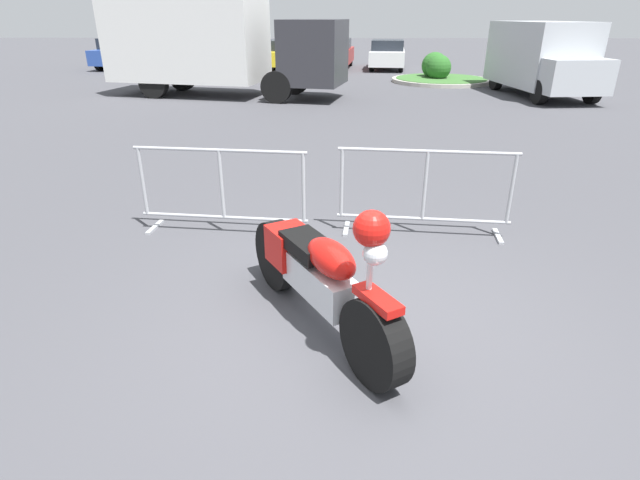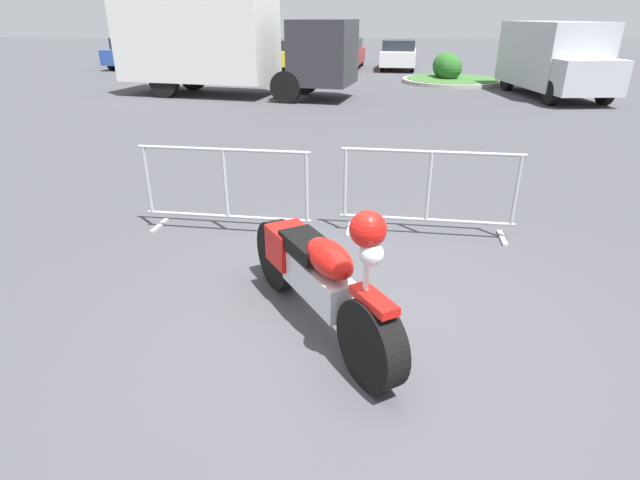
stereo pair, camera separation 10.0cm
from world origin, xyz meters
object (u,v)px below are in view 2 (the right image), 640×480
(delivery_van, at_px, (554,57))
(parked_car_white, at_px, (398,54))
(box_truck, at_px, (223,44))
(parked_car_yellow, at_px, (292,54))
(parked_car_red, at_px, (345,53))
(pedestrian, at_px, (269,56))
(crowd_barrier_near, at_px, (226,190))
(parked_car_tan, at_px, (241,54))
(motorcycle, at_px, (318,275))
(parked_car_silver, at_px, (187,53))
(crowd_barrier_far, at_px, (428,193))
(parked_car_blue, at_px, (138,52))

(delivery_van, xyz_separation_m, parked_car_white, (-4.18, 8.88, -0.54))
(box_truck, bearing_deg, delivery_van, 14.68)
(box_truck, relative_size, parked_car_yellow, 1.91)
(parked_car_red, distance_m, pedestrian, 5.92)
(crowd_barrier_near, xyz_separation_m, delivery_van, (8.31, 11.94, 0.69))
(parked_car_tan, bearing_deg, parked_car_yellow, -89.46)
(parked_car_yellow, bearing_deg, parked_car_tan, 90.54)
(motorcycle, height_order, parked_car_silver, parked_car_silver)
(delivery_van, height_order, parked_car_white, delivery_van)
(box_truck, xyz_separation_m, pedestrian, (0.85, 4.67, -0.72))
(motorcycle, relative_size, crowd_barrier_far, 1.00)
(parked_car_blue, distance_m, pedestrian, 8.93)
(parked_car_red, bearing_deg, parked_car_tan, 97.26)
(delivery_van, relative_size, parked_car_tan, 1.23)
(parked_car_tan, height_order, parked_car_red, parked_car_red)
(delivery_van, relative_size, parked_car_yellow, 1.23)
(parked_car_blue, bearing_deg, box_truck, -138.31)
(box_truck, relative_size, parked_car_red, 1.83)
(delivery_van, height_order, parked_car_tan, delivery_van)
(crowd_barrier_near, bearing_deg, box_truck, 102.41)
(parked_car_blue, xyz_separation_m, pedestrian, (7.49, -4.86, 0.18))
(crowd_barrier_far, bearing_deg, crowd_barrier_near, 180.00)
(parked_car_yellow, bearing_deg, crowd_barrier_far, -163.26)
(motorcycle, distance_m, parked_car_white, 23.07)
(parked_car_white, height_order, pedestrian, pedestrian)
(box_truck, bearing_deg, crowd_barrier_near, -64.85)
(delivery_van, bearing_deg, parked_car_yellow, -139.07)
(parked_car_silver, distance_m, parked_car_yellow, 5.33)
(crowd_barrier_near, distance_m, parked_car_silver, 21.76)
(delivery_van, relative_size, parked_car_white, 1.21)
(parked_car_yellow, bearing_deg, parked_car_silver, 98.52)
(parked_car_red, relative_size, parked_car_white, 1.03)
(parked_car_tan, height_order, parked_car_white, parked_car_white)
(parked_car_red, bearing_deg, parked_car_blue, 97.59)
(crowd_barrier_near, bearing_deg, parked_car_red, 86.06)
(motorcycle, xyz_separation_m, parked_car_silver, (-7.76, 22.82, 0.23))
(delivery_van, xyz_separation_m, parked_car_tan, (-12.17, 9.26, -0.55))
(crowd_barrier_near, xyz_separation_m, parked_car_yellow, (-1.20, 20.91, 0.14))
(parked_car_tan, xyz_separation_m, parked_car_red, (5.33, 0.04, 0.03))
(crowd_barrier_near, bearing_deg, pedestrian, 95.96)
(parked_car_blue, xyz_separation_m, parked_car_tan, (5.33, 0.10, -0.05))
(crowd_barrier_far, xyz_separation_m, parked_car_tan, (-6.33, 21.21, 0.14))
(delivery_van, distance_m, parked_car_blue, 19.76)
(crowd_barrier_far, relative_size, pedestrian, 1.25)
(parked_car_blue, xyz_separation_m, parked_car_red, (10.65, 0.15, -0.02))
(pedestrian, bearing_deg, crowd_barrier_near, -35.86)
(box_truck, relative_size, parked_car_tan, 1.91)
(crowd_barrier_far, bearing_deg, parked_car_red, 92.69)
(crowd_barrier_far, height_order, parked_car_silver, parked_car_silver)
(box_truck, bearing_deg, parked_car_blue, 137.62)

